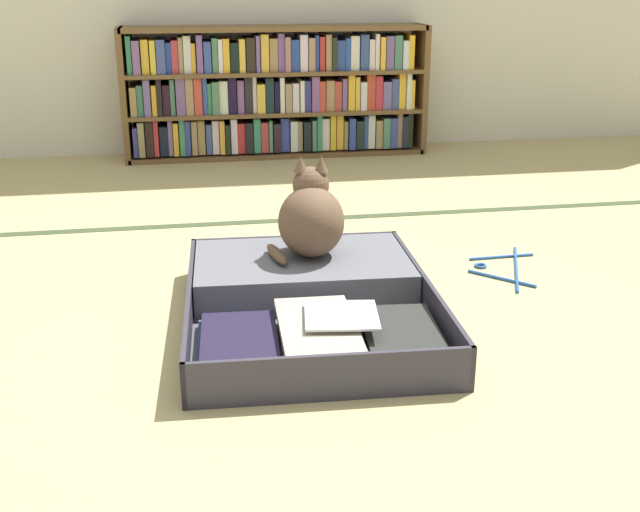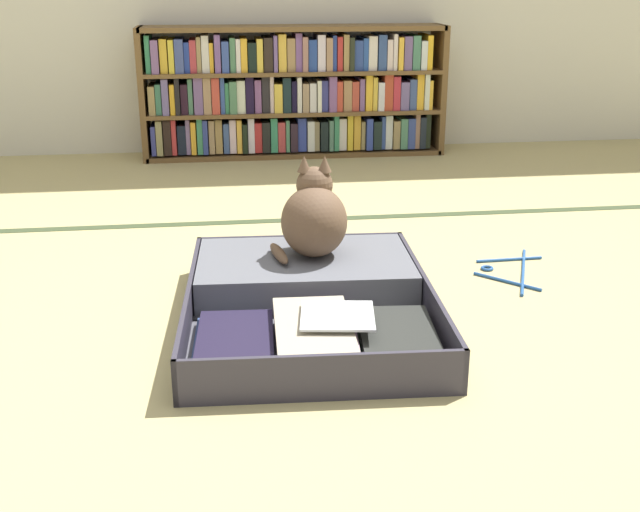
% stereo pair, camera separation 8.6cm
% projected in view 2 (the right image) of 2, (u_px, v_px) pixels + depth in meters
% --- Properties ---
extents(ground_plane, '(10.00, 10.00, 0.00)m').
position_uv_depth(ground_plane, '(277.00, 340.00, 2.03)').
color(ground_plane, tan).
extents(tatami_border, '(4.80, 0.05, 0.00)m').
position_uv_depth(tatami_border, '(256.00, 221.00, 3.02)').
color(tatami_border, '#3A472B').
rests_on(tatami_border, ground_plane).
extents(bookshelf, '(1.56, 0.26, 0.66)m').
position_uv_depth(bookshelf, '(292.00, 93.00, 4.06)').
color(bookshelf, brown).
rests_on(bookshelf, ground_plane).
extents(open_suitcase, '(0.70, 0.89, 0.11)m').
position_uv_depth(open_suitcase, '(308.00, 297.00, 2.18)').
color(open_suitcase, '#34323E').
rests_on(open_suitcase, ground_plane).
extents(black_cat, '(0.25, 0.25, 0.29)m').
position_uv_depth(black_cat, '(314.00, 218.00, 2.29)').
color(black_cat, brown).
rests_on(black_cat, open_suitcase).
extents(clothes_hanger, '(0.27, 0.39, 0.01)m').
position_uv_depth(clothes_hanger, '(511.00, 270.00, 2.50)').
color(clothes_hanger, '#26569C').
rests_on(clothes_hanger, ground_plane).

